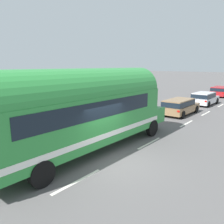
# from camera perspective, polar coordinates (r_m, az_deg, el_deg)

# --- Properties ---
(ground_plane) EXTENTS (300.00, 300.00, 0.00)m
(ground_plane) POSITION_cam_1_polar(r_m,az_deg,el_deg) (10.41, 0.62, -12.46)
(ground_plane) COLOR #565454
(lane_markings) EXTENTS (3.73, 80.00, 0.01)m
(lane_markings) POSITION_cam_1_polar(r_m,az_deg,el_deg) (22.82, 16.49, 0.47)
(lane_markings) COLOR silver
(lane_markings) RESTS_ON ground
(painted_bus) EXTENTS (2.73, 12.30, 4.12)m
(painted_bus) POSITION_cam_1_polar(r_m,az_deg,el_deg) (10.65, -8.24, 0.99)
(painted_bus) COLOR #2D8C3D
(painted_bus) RESTS_ON ground
(car_lead) EXTENTS (1.99, 4.61, 1.37)m
(car_lead) POSITION_cam_1_polar(r_m,az_deg,el_deg) (20.69, 16.71, 1.57)
(car_lead) COLOR olive
(car_lead) RESTS_ON ground
(car_second) EXTENTS (2.04, 4.49, 1.37)m
(car_second) POSITION_cam_1_polar(r_m,az_deg,el_deg) (26.74, 22.29, 3.37)
(car_second) COLOR silver
(car_second) RESTS_ON ground
(car_third) EXTENTS (2.01, 4.52, 1.37)m
(car_third) POSITION_cam_1_polar(r_m,az_deg,el_deg) (34.96, 25.70, 4.87)
(car_third) COLOR #A5191E
(car_third) RESTS_ON ground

